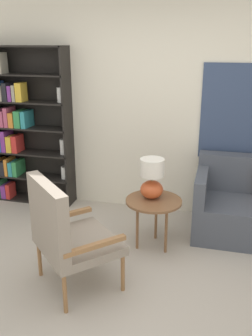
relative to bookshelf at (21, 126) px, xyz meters
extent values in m
plane|color=#B2A899|center=(1.78, -1.85, -1.03)|extent=(14.00, 14.00, 0.00)
cube|color=silver|center=(1.78, 0.18, 0.32)|extent=(6.40, 0.06, 2.70)
cube|color=#334260|center=(2.71, 0.14, 0.28)|extent=(0.82, 0.02, 1.11)
cube|color=black|center=(0.67, 0.00, -0.01)|extent=(0.02, 0.30, 2.04)
cube|color=black|center=(0.14, 0.00, 1.00)|extent=(1.09, 0.30, 0.02)
cube|color=black|center=(0.14, 0.00, -1.02)|extent=(1.09, 0.30, 0.02)
cube|color=black|center=(0.14, 0.15, -0.01)|extent=(1.09, 0.01, 2.04)
cube|color=black|center=(0.14, 0.00, -0.69)|extent=(1.09, 0.30, 0.02)
cube|color=#338C4C|center=(-0.35, -0.03, -0.89)|extent=(0.04, 0.22, 0.24)
cube|color=#7A338C|center=(-0.29, -0.02, -0.92)|extent=(0.07, 0.23, 0.18)
cube|color=red|center=(-0.22, -0.05, -0.91)|extent=(0.06, 0.18, 0.21)
cube|color=black|center=(0.14, 0.00, -0.35)|extent=(1.09, 0.30, 0.02)
cube|color=orange|center=(-0.35, -0.03, -0.57)|extent=(0.06, 0.22, 0.21)
cube|color=black|center=(-0.27, -0.03, -0.58)|extent=(0.08, 0.22, 0.19)
cube|color=orange|center=(-0.21, -0.02, -0.56)|extent=(0.04, 0.24, 0.23)
cube|color=teal|center=(-0.14, -0.03, -0.58)|extent=(0.06, 0.22, 0.19)
cube|color=#338C4C|center=(-0.08, -0.01, -0.57)|extent=(0.06, 0.25, 0.20)
cylinder|color=white|center=(0.59, 0.00, -0.59)|extent=(0.10, 0.10, 0.16)
cube|color=black|center=(0.14, 0.00, -0.01)|extent=(1.09, 0.30, 0.02)
cylinder|color=#194723|center=(-0.34, 0.00, -0.21)|extent=(0.06, 0.06, 0.26)
cube|color=#2D56A8|center=(-0.27, -0.05, -0.24)|extent=(0.05, 0.18, 0.20)
cube|color=#7A338C|center=(-0.21, -0.02, -0.20)|extent=(0.06, 0.24, 0.28)
cube|color=gold|center=(-0.13, -0.05, -0.23)|extent=(0.08, 0.18, 0.21)
cube|color=red|center=(-0.05, -0.03, -0.23)|extent=(0.07, 0.21, 0.22)
cylinder|color=white|center=(0.59, 0.00, -0.24)|extent=(0.09, 0.09, 0.20)
cube|color=black|center=(0.14, 0.00, 0.32)|extent=(1.09, 0.30, 0.02)
cube|color=#B24C6B|center=(-0.27, -0.02, 0.11)|extent=(0.06, 0.24, 0.22)
cube|color=#B24C6B|center=(-0.20, -0.03, 0.10)|extent=(0.07, 0.21, 0.21)
cube|color=#B24C6B|center=(-0.13, -0.02, 0.12)|extent=(0.05, 0.23, 0.25)
cube|color=orange|center=(-0.06, -0.04, 0.09)|extent=(0.07, 0.20, 0.19)
cube|color=#338C4C|center=(0.03, -0.02, 0.11)|extent=(0.08, 0.24, 0.22)
cube|color=teal|center=(0.11, -0.01, 0.11)|extent=(0.06, 0.25, 0.22)
cube|color=black|center=(0.14, 0.00, 0.66)|extent=(1.09, 0.30, 0.02)
cube|color=gray|center=(-0.18, -0.05, 0.43)|extent=(0.07, 0.18, 0.19)
cube|color=black|center=(-0.11, -0.04, 0.45)|extent=(0.06, 0.19, 0.23)
cube|color=#7A338C|center=(-0.04, -0.04, 0.43)|extent=(0.05, 0.21, 0.19)
cube|color=gray|center=(0.01, -0.03, 0.44)|extent=(0.04, 0.21, 0.20)
cube|color=gold|center=(0.09, -0.06, 0.45)|extent=(0.08, 0.17, 0.23)
cylinder|color=white|center=(0.60, 0.00, 0.43)|extent=(0.09, 0.09, 0.18)
cube|color=gray|center=(-0.15, -0.06, 0.80)|extent=(0.07, 0.17, 0.26)
cylinder|color=olive|center=(1.82, -1.62, -0.85)|extent=(0.04, 0.04, 0.36)
cylinder|color=olive|center=(1.39, -1.20, -0.85)|extent=(0.04, 0.04, 0.36)
cylinder|color=olive|center=(1.44, -2.01, -0.85)|extent=(0.04, 0.04, 0.36)
cylinder|color=olive|center=(1.01, -1.60, -0.85)|extent=(0.04, 0.04, 0.36)
cube|color=gray|center=(1.42, -1.61, -0.63)|extent=(0.92, 0.92, 0.08)
cube|color=gray|center=(1.23, -1.80, -0.30)|extent=(0.56, 0.54, 0.59)
cube|color=olive|center=(1.65, -1.83, -0.49)|extent=(0.42, 0.44, 0.04)
cube|color=olive|center=(1.18, -1.39, -0.49)|extent=(0.42, 0.44, 0.04)
cube|color=#474C56|center=(2.39, -0.31, -0.46)|extent=(0.12, 0.82, 0.30)
cylinder|color=brown|center=(1.94, -0.81, -0.50)|extent=(0.58, 0.58, 0.02)
cylinder|color=brown|center=(1.94, -0.64, -0.78)|extent=(0.03, 0.03, 0.52)
cylinder|color=brown|center=(1.79, -0.90, -0.78)|extent=(0.03, 0.03, 0.52)
cylinder|color=brown|center=(2.09, -0.90, -0.78)|extent=(0.03, 0.03, 0.52)
ellipsoid|color=#C65128|center=(1.91, -0.77, -0.40)|extent=(0.24, 0.24, 0.19)
cylinder|color=tan|center=(1.91, -0.77, -0.27)|extent=(0.02, 0.02, 0.06)
cylinder|color=white|center=(1.91, -0.77, -0.15)|extent=(0.25, 0.25, 0.18)
camera|label=1|loc=(2.55, -4.32, 1.08)|focal=40.00mm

